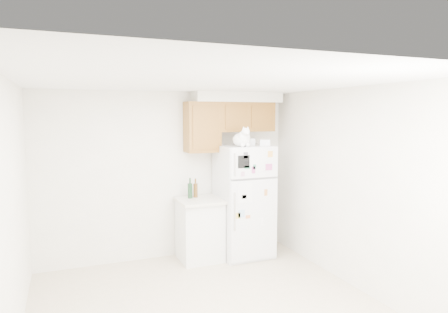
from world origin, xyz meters
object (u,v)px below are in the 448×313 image
bottle_amber (196,188)px  refrigerator (244,201)px  bottle_green (190,188)px  base_counter (200,229)px  storage_box_back (249,142)px  cat (243,139)px  storage_box_front (265,143)px

bottle_amber → refrigerator: bearing=-16.4°
bottle_amber → bottle_green: bearing=-160.8°
base_counter → storage_box_back: storage_box_back is taller
cat → storage_box_back: bearing=47.6°
refrigerator → base_counter: (-0.69, 0.07, -0.39)m
refrigerator → bottle_amber: size_ratio=5.95×
cat → bottle_amber: 1.04m
cat → bottle_amber: bearing=143.9°
refrigerator → base_counter: refrigerator is taller
cat → bottle_green: size_ratio=1.40×
storage_box_front → bottle_green: size_ratio=0.49×
refrigerator → storage_box_back: 0.90m
cat → storage_box_back: cat is taller
cat → bottle_green: (-0.68, 0.39, -0.74)m
base_counter → storage_box_front: size_ratio=6.13×
cat → refrigerator: bearing=59.7°
cat → storage_box_front: bearing=10.0°
storage_box_front → cat: bearing=-149.8°
refrigerator → bottle_green: bearing=167.7°
refrigerator → storage_box_front: (0.27, -0.15, 0.89)m
refrigerator → storage_box_front: size_ratio=11.33×
storage_box_back → bottle_green: bearing=-167.5°
base_counter → bottle_green: size_ratio=3.01×
refrigerator → cat: size_ratio=3.97×
bottle_amber → cat: bearing=-36.1°
storage_box_back → bottle_green: 1.13m
bottle_amber → base_counter: bearing=-83.2°
base_counter → cat: (0.56, -0.29, 1.35)m
storage_box_back → storage_box_front: size_ratio=1.20×
base_counter → bottle_amber: bottle_amber is taller
bottle_green → bottle_amber: (0.10, 0.03, -0.01)m
base_counter → storage_box_front: storage_box_front is taller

